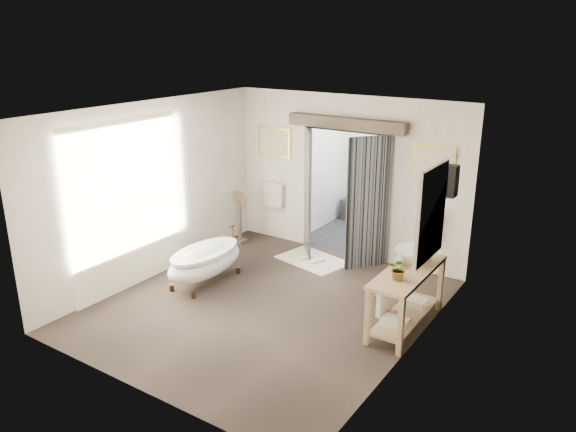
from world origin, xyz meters
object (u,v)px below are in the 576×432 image
at_px(clawfoot_tub, 205,261).
at_px(basin, 414,255).
at_px(vanity, 405,293).
at_px(rug, 313,260).

bearing_deg(clawfoot_tub, basin, 13.17).
xyz_separation_m(clawfoot_tub, vanity, (3.25, 0.42, 0.13)).
height_order(clawfoot_tub, rug, clawfoot_tub).
xyz_separation_m(vanity, rug, (-2.26, 1.32, -0.50)).
bearing_deg(vanity, basin, 94.18).
bearing_deg(rug, basin, -23.80).
bearing_deg(rug, clawfoot_tub, -119.75).
height_order(rug, basin, basin).
bearing_deg(vanity, clawfoot_tub, -172.59).
bearing_deg(vanity, rug, 149.74).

